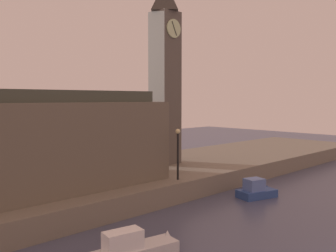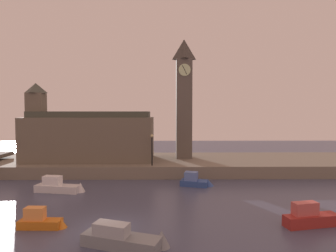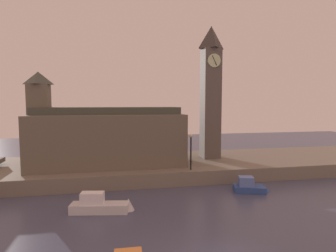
{
  "view_description": "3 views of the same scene",
  "coord_description": "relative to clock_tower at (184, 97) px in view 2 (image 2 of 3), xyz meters",
  "views": [
    {
      "loc": [
        -17.17,
        -4.12,
        7.54
      ],
      "look_at": [
        1.12,
        14.84,
        5.57
      ],
      "focal_mm": 39.71,
      "sensor_mm": 36.0,
      "label": 1
    },
    {
      "loc": [
        3.81,
        -18.6,
        7.88
      ],
      "look_at": [
        4.24,
        17.85,
        6.17
      ],
      "focal_mm": 29.82,
      "sensor_mm": 36.0,
      "label": 2
    },
    {
      "loc": [
        -5.62,
        -12.31,
        8.46
      ],
      "look_at": [
        0.21,
        16.97,
        6.02
      ],
      "focal_mm": 29.06,
      "sensor_mm": 36.0,
      "label": 3
    }
  ],
  "objects": [
    {
      "name": "streetlamp",
      "position": [
        -4.26,
        -5.87,
        -6.21
      ],
      "size": [
        0.36,
        0.36,
        3.8
      ],
      "color": "black",
      "rests_on": "far_embankment"
    },
    {
      "name": "boat_cruiser_grey",
      "position": [
        -4.85,
        -23.43,
        -9.59
      ],
      "size": [
        5.58,
        2.8,
        1.64
      ],
      "color": "gray",
      "rests_on": "ground"
    },
    {
      "name": "boat_tour_blue",
      "position": [
        0.78,
        -9.64,
        -9.6
      ],
      "size": [
        3.92,
        2.3,
        1.54
      ],
      "color": "#2D4C93",
      "rests_on": "ground"
    },
    {
      "name": "ground_plane",
      "position": [
        -6.53,
        -20.85,
        -10.09
      ],
      "size": [
        120.0,
        120.0,
        0.0
      ],
      "primitive_type": "plane",
      "color": "#474C66"
    },
    {
      "name": "boat_patrol_orange",
      "position": [
        -11.09,
        -20.59,
        -9.6
      ],
      "size": [
        3.3,
        1.04,
        1.48
      ],
      "color": "orange",
      "rests_on": "ground"
    },
    {
      "name": "boat_ferry_white",
      "position": [
        -13.02,
        -11.9,
        -9.56
      ],
      "size": [
        5.18,
        1.97,
        1.79
      ],
      "color": "silver",
      "rests_on": "ground"
    },
    {
      "name": "parliament_hall",
      "position": [
        -13.18,
        -1.6,
        -5.33
      ],
      "size": [
        16.83,
        6.89,
        10.39
      ],
      "color": "#6B6051",
      "rests_on": "far_embankment"
    },
    {
      "name": "clock_tower",
      "position": [
        0.0,
        0.0,
        0.0
      ],
      "size": [
        2.39,
        2.43,
        16.68
      ],
      "color": "#5B544C",
      "rests_on": "far_embankment"
    },
    {
      "name": "far_embankment",
      "position": [
        -6.53,
        -0.85,
        -9.34
      ],
      "size": [
        70.0,
        12.0,
        1.5
      ],
      "primitive_type": "cube",
      "color": "slate",
      "rests_on": "ground"
    },
    {
      "name": "boat_dinghy_red",
      "position": [
        7.73,
        -20.49,
        -9.51
      ],
      "size": [
        4.55,
        1.75,
        1.74
      ],
      "color": "maroon",
      "rests_on": "ground"
    }
  ]
}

